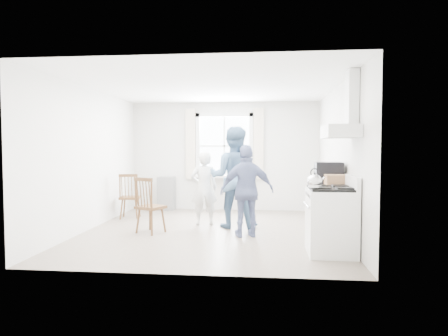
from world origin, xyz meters
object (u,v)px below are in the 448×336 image
person_left (204,188)px  person_right (247,191)px  windsor_chair_b (146,199)px  gas_stove (331,220)px  windsor_chair_a (129,191)px  low_cabinet (328,214)px  person_mid (234,177)px  stereo_stack (329,174)px

person_left → person_right: (0.88, -0.95, 0.06)m
person_right → person_left: bearing=-60.5°
windsor_chair_b → gas_stove: bearing=-18.5°
windsor_chair_b → windsor_chair_a: bearing=119.8°
gas_stove → windsor_chair_a: gas_stove is taller
low_cabinet → person_left: (-2.19, 1.22, 0.27)m
low_cabinet → gas_stove: bearing=-95.7°
person_right → person_mid: bearing=-82.7°
gas_stove → person_right: person_right is taller
person_left → windsor_chair_a: bearing=-30.0°
stereo_stack → gas_stove: bearing=-95.7°
person_mid → low_cabinet: bearing=149.8°
windsor_chair_b → person_left: bearing=46.0°
stereo_stack → windsor_chair_a: (-3.87, 1.61, -0.50)m
stereo_stack → person_left: (-2.20, 1.14, -0.37)m
windsor_chair_a → person_right: (2.56, -1.42, 0.19)m
low_cabinet → windsor_chair_b: size_ratio=0.90×
gas_stove → low_cabinet: gas_stove is taller
person_right → windsor_chair_b: bearing=-14.7°
low_cabinet → person_mid: person_mid is taller
person_left → person_right: bearing=118.8°
windsor_chair_b → person_mid: size_ratio=0.53×
windsor_chair_a → person_mid: person_mid is taller
person_left → low_cabinet: bearing=136.8°
low_cabinet → person_mid: 1.97m
low_cabinet → windsor_chair_b: (-3.07, 0.31, 0.16)m
gas_stove → person_left: bearing=137.9°
stereo_stack → person_right: person_right is taller
gas_stove → person_right: bearing=142.0°
person_left → gas_stove: bearing=123.8°
low_cabinet → windsor_chair_a: size_ratio=0.93×
stereo_stack → person_left: person_left is taller
windsor_chair_b → person_mid: (1.47, 0.73, 0.34)m
person_right → gas_stove: bearing=128.6°
gas_stove → person_right: 1.60m
low_cabinet → stereo_stack: 0.64m
windsor_chair_a → windsor_chair_b: (0.79, -1.38, 0.02)m
windsor_chair_a → person_left: person_left is taller
gas_stove → person_mid: person_mid is taller
windsor_chair_a → windsor_chair_b: size_ratio=0.96×
gas_stove → stereo_stack: size_ratio=2.61×
windsor_chair_b → person_mid: 1.68m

